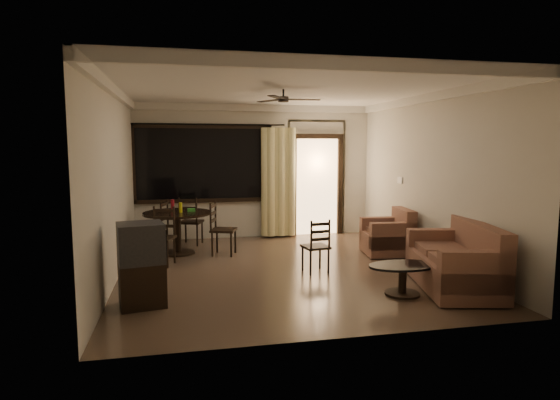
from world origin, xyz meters
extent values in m
plane|color=#7F6651|center=(0.00, 0.00, 0.00)|extent=(5.50, 5.50, 0.00)
plane|color=beige|center=(0.00, 2.75, 1.40)|extent=(5.00, 0.00, 5.00)
plane|color=beige|center=(0.00, -2.75, 1.40)|extent=(5.00, 0.00, 5.00)
plane|color=beige|center=(-2.50, 0.00, 1.40)|extent=(0.00, 5.50, 5.50)
plane|color=beige|center=(2.50, 0.00, 1.40)|extent=(0.00, 5.50, 5.50)
plane|color=white|center=(0.00, 0.00, 2.80)|extent=(5.50, 5.50, 0.00)
cube|color=black|center=(-1.10, 2.72, 1.57)|extent=(2.70, 0.04, 1.45)
cylinder|color=black|center=(-1.00, 2.63, 2.38)|extent=(3.20, 0.03, 0.03)
cube|color=#FFC684|center=(1.35, 2.71, 1.05)|extent=(0.91, 0.03, 2.08)
cube|color=white|center=(2.48, 1.05, 1.30)|extent=(0.02, 0.18, 0.12)
cylinder|color=black|center=(0.00, 0.00, 2.74)|extent=(0.03, 0.03, 0.12)
cylinder|color=black|center=(0.00, 0.00, 2.65)|extent=(0.16, 0.16, 0.08)
cylinder|color=black|center=(-1.64, 1.44, 0.74)|extent=(1.22, 1.22, 0.04)
cylinder|color=black|center=(-1.64, 1.44, 0.37)|extent=(0.12, 0.12, 0.71)
cylinder|color=black|center=(-1.64, 1.44, 0.02)|extent=(0.61, 0.61, 0.03)
cylinder|color=maroon|center=(-1.72, 1.52, 0.87)|extent=(0.06, 0.06, 0.22)
cylinder|color=#B5AC13|center=(-1.58, 1.37, 0.85)|extent=(0.06, 0.06, 0.18)
cube|color=#298628|center=(-1.39, 1.49, 0.78)|extent=(0.14, 0.10, 0.05)
cube|color=black|center=(-2.05, 1.72, 0.45)|extent=(0.53, 0.53, 0.04)
cube|color=black|center=(-0.83, 1.17, 0.45)|extent=(0.53, 0.53, 0.04)
cube|color=black|center=(-1.91, 0.64, 0.45)|extent=(0.53, 0.53, 0.04)
cube|color=#C5B754|center=(-1.98, 0.42, 0.55)|extent=(0.29, 0.17, 0.32)
cube|color=black|center=(-1.38, 2.20, 0.45)|extent=(0.53, 0.53, 0.04)
cube|color=black|center=(-2.05, -1.31, 0.27)|extent=(0.61, 0.57, 0.54)
cube|color=black|center=(-2.05, -1.31, 0.78)|extent=(0.61, 0.57, 0.48)
cube|color=black|center=(-1.78, -1.26, 0.78)|extent=(0.09, 0.38, 0.33)
cube|color=#4D2523|center=(2.05, -1.49, 0.23)|extent=(1.23, 1.81, 0.41)
cube|color=#4D2523|center=(2.38, -1.56, 0.57)|extent=(0.57, 1.66, 0.67)
cube|color=#4D2523|center=(1.89, -2.21, 0.44)|extent=(0.90, 0.38, 0.52)
cube|color=#4D2523|center=(2.21, -0.77, 0.44)|extent=(0.90, 0.38, 0.52)
cube|color=#4D2523|center=(2.00, -1.48, 0.47)|extent=(0.93, 1.55, 0.12)
cube|color=#4D2523|center=(2.04, 0.60, 0.21)|extent=(0.88, 0.88, 0.38)
cube|color=#4D2523|center=(2.34, 0.57, 0.52)|extent=(0.28, 0.82, 0.61)
cube|color=#4D2523|center=(2.00, 0.29, 0.39)|extent=(0.81, 0.26, 0.47)
cube|color=#4D2523|center=(2.08, 0.91, 0.39)|extent=(0.81, 0.26, 0.47)
cube|color=#4D2523|center=(1.99, 0.61, 0.42)|extent=(0.63, 0.67, 0.11)
ellipsoid|color=navy|center=(1.99, 0.61, 0.53)|extent=(0.34, 0.28, 0.10)
ellipsoid|color=black|center=(1.25, -1.59, 0.39)|extent=(0.93, 0.56, 0.03)
cylinder|color=black|center=(1.25, -1.59, 0.20)|extent=(0.10, 0.10, 0.37)
cylinder|color=black|center=(1.25, -1.59, 0.02)|extent=(0.45, 0.45, 0.03)
cube|color=black|center=(0.45, -0.27, 0.40)|extent=(0.42, 0.42, 0.04)
camera|label=1|loc=(-1.55, -7.08, 1.95)|focal=30.00mm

